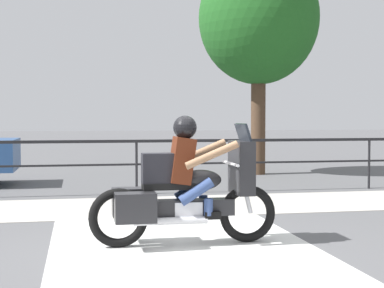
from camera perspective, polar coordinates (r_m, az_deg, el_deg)
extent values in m
plane|color=#565659|center=(7.06, -1.26, -10.22)|extent=(120.00, 120.00, 0.00)
cube|color=#B7B2A8|center=(10.37, -4.47, -6.05)|extent=(44.00, 2.40, 0.01)
cube|color=silver|center=(6.88, -0.43, -10.53)|extent=(3.16, 6.00, 0.01)
cube|color=black|center=(11.92, -5.41, 0.28)|extent=(36.00, 0.04, 0.06)
cube|color=black|center=(11.94, -5.40, -1.98)|extent=(36.00, 0.03, 0.04)
cylinder|color=black|center=(11.95, -5.40, -2.24)|extent=(0.05, 0.05, 1.11)
cylinder|color=black|center=(13.44, 16.80, -1.80)|extent=(0.05, 0.05, 1.11)
torus|color=black|center=(7.44, 5.40, -6.75)|extent=(0.72, 0.11, 0.72)
torus|color=black|center=(7.15, -7.14, -7.13)|extent=(0.72, 0.11, 0.72)
cube|color=#232326|center=(7.24, -0.74, -6.19)|extent=(1.22, 0.22, 0.20)
cube|color=silver|center=(7.25, -0.49, -6.58)|extent=(0.34, 0.26, 0.26)
ellipsoid|color=#232326|center=(7.23, 0.76, -3.53)|extent=(0.54, 0.30, 0.26)
cube|color=black|center=(7.17, -2.01, -4.06)|extent=(0.71, 0.28, 0.08)
cube|color=#232326|center=(7.34, 4.82, -2.27)|extent=(0.20, 0.57, 0.66)
cube|color=#1E232B|center=(7.32, 4.99, 1.08)|extent=(0.10, 0.49, 0.24)
cylinder|color=silver|center=(7.30, 3.77, -1.90)|extent=(0.04, 0.70, 0.04)
cylinder|color=silver|center=(7.07, -2.06, -7.47)|extent=(0.88, 0.09, 0.09)
cube|color=#232326|center=(6.91, -5.51, -6.16)|extent=(0.48, 0.28, 0.35)
cube|color=#232326|center=(7.38, -5.87, -5.60)|extent=(0.48, 0.28, 0.35)
cylinder|color=silver|center=(7.39, 5.19, -4.52)|extent=(0.20, 0.06, 0.58)
cube|color=#4C1E0F|center=(7.16, -1.00, -1.59)|extent=(0.31, 0.36, 0.58)
sphere|color=#8C6647|center=(7.15, -0.69, 1.46)|extent=(0.23, 0.23, 0.23)
sphere|color=black|center=(7.15, -0.69, 1.62)|extent=(0.29, 0.29, 0.29)
cylinder|color=#33477A|center=(7.08, 0.41, -4.63)|extent=(0.44, 0.13, 0.34)
cylinder|color=#33477A|center=(7.14, 1.60, -6.13)|extent=(0.11, 0.11, 0.20)
cube|color=black|center=(7.17, 1.99, -6.93)|extent=(0.20, 0.10, 0.09)
cylinder|color=#33477A|center=(7.37, -0.05, -4.34)|extent=(0.44, 0.13, 0.34)
cylinder|color=#33477A|center=(7.43, 1.09, -5.79)|extent=(0.11, 0.11, 0.20)
cube|color=black|center=(7.46, 1.47, -6.55)|extent=(0.20, 0.10, 0.09)
cylinder|color=#8C6647|center=(6.93, 1.94, -1.08)|extent=(0.65, 0.09, 0.34)
cylinder|color=#8C6647|center=(7.51, 0.91, -0.78)|extent=(0.65, 0.09, 0.34)
cube|color=black|center=(7.13, -3.38, -2.38)|extent=(0.37, 0.25, 0.37)
cylinder|color=#473323|center=(16.15, 6.43, 2.20)|extent=(0.40, 0.40, 2.90)
ellipsoid|color=#1E561E|center=(16.37, 6.49, 12.04)|extent=(3.26, 3.26, 3.58)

